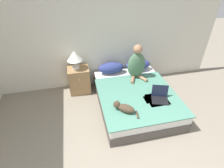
{
  "coord_description": "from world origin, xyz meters",
  "views": [
    {
      "loc": [
        -0.58,
        -0.64,
        2.59
      ],
      "look_at": [
        0.0,
        1.94,
        0.75
      ],
      "focal_mm": 28.0,
      "sensor_mm": 36.0,
      "label": 1
    }
  ],
  "objects_px": {
    "pillow_near": "(111,68)",
    "cat_tabby": "(124,108)",
    "laptop_open": "(160,97)",
    "table_lamp": "(74,57)",
    "nightstand": "(79,80)",
    "bed": "(135,97)",
    "pillow_far": "(138,65)",
    "person_sitting": "(137,64)"
  },
  "relations": [
    {
      "from": "pillow_near",
      "to": "cat_tabby",
      "type": "distance_m",
      "value": 1.36
    },
    {
      "from": "laptop_open",
      "to": "table_lamp",
      "type": "bearing_deg",
      "value": 160.93
    },
    {
      "from": "nightstand",
      "to": "pillow_near",
      "type": "bearing_deg",
      "value": 2.57
    },
    {
      "from": "bed",
      "to": "pillow_far",
      "type": "relative_size",
      "value": 3.17
    },
    {
      "from": "cat_tabby",
      "to": "pillow_far",
      "type": "bearing_deg",
      "value": -80.54
    },
    {
      "from": "cat_tabby",
      "to": "laptop_open",
      "type": "relative_size",
      "value": 1.03
    },
    {
      "from": "pillow_near",
      "to": "laptop_open",
      "type": "xyz_separation_m",
      "value": [
        0.7,
        -1.2,
        -0.07
      ]
    },
    {
      "from": "bed",
      "to": "person_sitting",
      "type": "height_order",
      "value": "person_sitting"
    },
    {
      "from": "person_sitting",
      "to": "cat_tabby",
      "type": "relative_size",
      "value": 1.96
    },
    {
      "from": "pillow_far",
      "to": "laptop_open",
      "type": "height_order",
      "value": "same"
    },
    {
      "from": "nightstand",
      "to": "table_lamp",
      "type": "distance_m",
      "value": 0.61
    },
    {
      "from": "pillow_far",
      "to": "laptop_open",
      "type": "relative_size",
      "value": 1.59
    },
    {
      "from": "pillow_near",
      "to": "laptop_open",
      "type": "bearing_deg",
      "value": -59.62
    },
    {
      "from": "person_sitting",
      "to": "cat_tabby",
      "type": "xyz_separation_m",
      "value": [
        -0.58,
        -1.04,
        -0.25
      ]
    },
    {
      "from": "pillow_near",
      "to": "laptop_open",
      "type": "distance_m",
      "value": 1.39
    },
    {
      "from": "bed",
      "to": "pillow_far",
      "type": "distance_m",
      "value": 0.94
    },
    {
      "from": "laptop_open",
      "to": "table_lamp",
      "type": "height_order",
      "value": "table_lamp"
    },
    {
      "from": "bed",
      "to": "table_lamp",
      "type": "xyz_separation_m",
      "value": [
        -1.16,
        0.78,
        0.73
      ]
    },
    {
      "from": "nightstand",
      "to": "table_lamp",
      "type": "relative_size",
      "value": 1.48
    },
    {
      "from": "person_sitting",
      "to": "laptop_open",
      "type": "xyz_separation_m",
      "value": [
        0.19,
        -0.88,
        -0.28
      ]
    },
    {
      "from": "nightstand",
      "to": "table_lamp",
      "type": "height_order",
      "value": "table_lamp"
    },
    {
      "from": "laptop_open",
      "to": "table_lamp",
      "type": "distance_m",
      "value": 1.97
    },
    {
      "from": "pillow_far",
      "to": "table_lamp",
      "type": "bearing_deg",
      "value": -178.9
    },
    {
      "from": "person_sitting",
      "to": "bed",
      "type": "bearing_deg",
      "value": -109.37
    },
    {
      "from": "pillow_far",
      "to": "nightstand",
      "type": "bearing_deg",
      "value": -178.63
    },
    {
      "from": "laptop_open",
      "to": "nightstand",
      "type": "xyz_separation_m",
      "value": [
        -1.48,
        1.16,
        -0.14
      ]
    },
    {
      "from": "pillow_near",
      "to": "laptop_open",
      "type": "height_order",
      "value": "same"
    },
    {
      "from": "pillow_near",
      "to": "pillow_far",
      "type": "xyz_separation_m",
      "value": [
        0.68,
        0.0,
        0.0
      ]
    },
    {
      "from": "laptop_open",
      "to": "cat_tabby",
      "type": "bearing_deg",
      "value": -149.46
    },
    {
      "from": "bed",
      "to": "nightstand",
      "type": "xyz_separation_m",
      "value": [
        -1.12,
        0.78,
        0.12
      ]
    },
    {
      "from": "pillow_near",
      "to": "cat_tabby",
      "type": "height_order",
      "value": "pillow_near"
    },
    {
      "from": "pillow_near",
      "to": "table_lamp",
      "type": "xyz_separation_m",
      "value": [
        -0.82,
        -0.03,
        0.4
      ]
    },
    {
      "from": "bed",
      "to": "cat_tabby",
      "type": "xyz_separation_m",
      "value": [
        -0.41,
        -0.55,
        0.28
      ]
    },
    {
      "from": "person_sitting",
      "to": "table_lamp",
      "type": "bearing_deg",
      "value": 167.79
    },
    {
      "from": "cat_tabby",
      "to": "table_lamp",
      "type": "relative_size",
      "value": 0.95
    },
    {
      "from": "bed",
      "to": "pillow_near",
      "type": "distance_m",
      "value": 0.94
    },
    {
      "from": "bed",
      "to": "table_lamp",
      "type": "relative_size",
      "value": 4.64
    },
    {
      "from": "cat_tabby",
      "to": "laptop_open",
      "type": "xyz_separation_m",
      "value": [
        0.77,
        0.16,
        -0.03
      ]
    },
    {
      "from": "bed",
      "to": "table_lamp",
      "type": "distance_m",
      "value": 1.57
    },
    {
      "from": "bed",
      "to": "person_sitting",
      "type": "relative_size",
      "value": 2.5
    },
    {
      "from": "pillow_near",
      "to": "table_lamp",
      "type": "distance_m",
      "value": 0.91
    },
    {
      "from": "pillow_far",
      "to": "nightstand",
      "type": "xyz_separation_m",
      "value": [
        -1.45,
        -0.03,
        -0.21
      ]
    }
  ]
}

